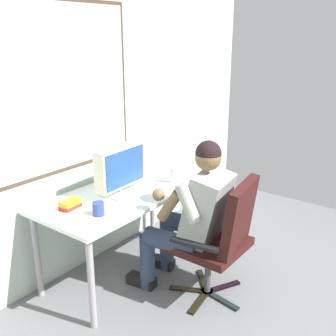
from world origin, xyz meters
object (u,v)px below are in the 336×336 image
book_stack (70,204)px  desk (127,199)px  office_chair (223,234)px  desk_speaker (137,171)px  person_seated (191,214)px  coffee_mug (98,209)px  wine_glass (174,173)px  crt_monitor (120,168)px

book_stack → desk: bearing=-10.3°
office_chair → desk_speaker: office_chair is taller
desk → person_seated: size_ratio=1.22×
book_stack → coffee_mug: (0.04, -0.25, 0.01)m
office_chair → wine_glass: office_chair is taller
coffee_mug → desk: bearing=18.9°
crt_monitor → coffee_mug: size_ratio=4.96×
desk → book_stack: size_ratio=8.72×
desk → coffee_mug: bearing=-161.1°
office_chair → crt_monitor: crt_monitor is taller
desk → office_chair: bearing=-80.8°
person_seated → desk_speaker: 0.73m
desk → wine_glass: bearing=-26.4°
wine_glass → desk_speaker: bearing=110.2°
desk → wine_glass: size_ratio=11.01×
crt_monitor → person_seated: bearing=-73.6°
wine_glass → book_stack: wine_glass is taller
office_chair → coffee_mug: size_ratio=10.11×
desk → wine_glass: 0.46m
desk_speaker → coffee_mug: size_ratio=1.54×
desk → person_seated: 0.58m
desk_speaker → book_stack: (-0.77, -0.03, -0.04)m
office_chair → crt_monitor: (-0.20, 0.82, 0.40)m
office_chair → desk_speaker: bearing=81.7°
desk → book_stack: bearing=169.7°
desk → crt_monitor: bearing=-176.2°
desk_speaker → coffee_mug: desk_speaker is taller
desk → person_seated: (0.10, -0.57, -0.01)m
desk → office_chair: size_ratio=1.56×
desk → crt_monitor: crt_monitor is taller
desk → desk_speaker: (0.27, 0.12, 0.15)m
office_chair → crt_monitor: 0.93m
person_seated → desk_speaker: (0.17, 0.69, 0.16)m
desk_speaker → coffee_mug: 0.78m
office_chair → coffee_mug: office_chair is taller
office_chair → crt_monitor: bearing=103.7°
person_seated → book_stack: (-0.60, 0.66, 0.12)m
wine_glass → coffee_mug: (-0.84, 0.03, -0.04)m
office_chair → book_stack: (-0.63, 0.92, 0.22)m
office_chair → coffee_mug: (-0.59, 0.67, 0.23)m
desk_speaker → book_stack: desk_speaker is taller
person_seated → desk: bearing=99.9°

